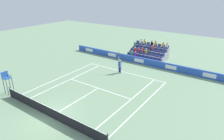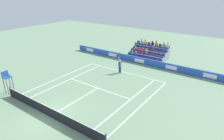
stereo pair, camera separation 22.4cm
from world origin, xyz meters
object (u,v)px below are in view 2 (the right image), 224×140
umpire_chair (7,79)px  loose_tennis_ball (89,102)px  tennis_net (49,112)px  tennis_player (120,66)px

umpire_chair → loose_tennis_ball: umpire_chair is taller
loose_tennis_ball → umpire_chair: bearing=22.6°
tennis_net → tennis_player: size_ratio=4.19×
loose_tennis_ball → tennis_net: bearing=72.0°
tennis_net → tennis_player: (0.40, -11.32, 0.50)m
tennis_player → loose_tennis_ball: (-1.58, 7.68, -0.96)m
tennis_net → loose_tennis_ball: 3.86m
tennis_player → loose_tennis_ball: tennis_player is taller
tennis_player → loose_tennis_ball: 7.90m
tennis_net → umpire_chair: 6.85m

